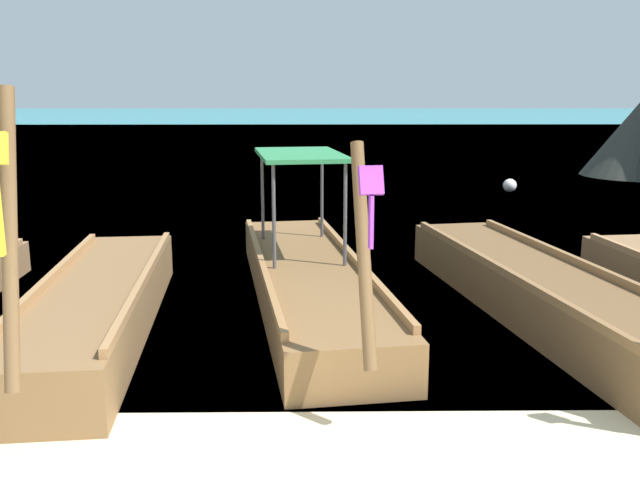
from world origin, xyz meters
The scene contains 5 objects.
sea_water centered at (0.00, 62.10, 0.00)m, with size 120.00×120.00×0.00m, color teal.
longtail_boat_yellow_ribbon centered at (-2.73, 4.31, 0.34)m, with size 1.75×6.04×2.97m.
longtail_boat_violet_ribbon centered at (-0.15, 5.51, 0.35)m, with size 2.33×7.21×2.50m.
longtail_boat_green_ribbon centered at (2.93, 4.90, 0.33)m, with size 2.38×7.12×2.51m.
mooring_buoy_near centered at (5.78, 16.42, 0.20)m, with size 0.40×0.40×0.40m.
Camera 1 is at (-0.10, -3.85, 2.92)m, focal length 38.80 mm.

